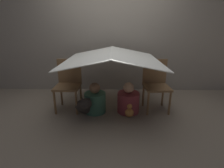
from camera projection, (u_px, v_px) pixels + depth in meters
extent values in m
plane|color=gray|center=(112.00, 116.00, 2.86)|extent=(8.80, 8.80, 0.00)
cube|color=gray|center=(113.00, 34.00, 3.70)|extent=(7.00, 0.05, 2.50)
cylinder|color=brown|center=(55.00, 103.00, 2.87)|extent=(0.04, 0.04, 0.40)
cylinder|color=brown|center=(77.00, 103.00, 2.86)|extent=(0.04, 0.04, 0.40)
cylinder|color=brown|center=(61.00, 95.00, 3.21)|extent=(0.04, 0.04, 0.40)
cylinder|color=brown|center=(81.00, 95.00, 3.20)|extent=(0.04, 0.04, 0.40)
cube|color=brown|center=(68.00, 87.00, 2.96)|extent=(0.42, 0.42, 0.04)
cube|color=brown|center=(69.00, 71.00, 3.07)|extent=(0.41, 0.03, 0.43)
cylinder|color=brown|center=(148.00, 104.00, 2.83)|extent=(0.04, 0.04, 0.40)
cylinder|color=brown|center=(170.00, 103.00, 2.85)|extent=(0.04, 0.04, 0.40)
cylinder|color=brown|center=(143.00, 96.00, 3.17)|extent=(0.04, 0.04, 0.40)
cylinder|color=brown|center=(163.00, 95.00, 3.19)|extent=(0.04, 0.04, 0.40)
cube|color=brown|center=(157.00, 87.00, 2.94)|extent=(0.44, 0.44, 0.04)
cube|color=brown|center=(155.00, 71.00, 3.05)|extent=(0.42, 0.06, 0.43)
cube|color=silver|center=(88.00, 56.00, 2.80)|extent=(0.76, 1.52, 0.16)
cube|color=silver|center=(136.00, 57.00, 2.78)|extent=(0.76, 1.52, 0.16)
cube|color=silver|center=(112.00, 52.00, 2.77)|extent=(0.04, 1.52, 0.01)
cylinder|color=#38664C|center=(95.00, 102.00, 2.96)|extent=(0.36, 0.36, 0.34)
sphere|color=brown|center=(95.00, 88.00, 2.88)|extent=(0.18, 0.18, 0.18)
cylinder|color=maroon|center=(128.00, 102.00, 2.96)|extent=(0.37, 0.37, 0.34)
sphere|color=tan|center=(129.00, 88.00, 2.88)|extent=(0.18, 0.18, 0.18)
ellipsoid|color=#332D28|center=(88.00, 106.00, 2.90)|extent=(0.43, 0.20, 0.27)
sphere|color=#332D28|center=(86.00, 104.00, 2.71)|extent=(0.18, 0.18, 0.18)
ellipsoid|color=#332D28|center=(85.00, 107.00, 2.64)|extent=(0.07, 0.09, 0.06)
cone|color=#332D28|center=(82.00, 100.00, 2.69)|extent=(0.06, 0.06, 0.08)
cone|color=#332D28|center=(89.00, 100.00, 2.69)|extent=(0.06, 0.06, 0.08)
sphere|color=#D88C3F|center=(129.00, 113.00, 2.82)|extent=(0.14, 0.14, 0.14)
sphere|color=#D88C3F|center=(130.00, 106.00, 2.79)|extent=(0.09, 0.09, 0.09)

